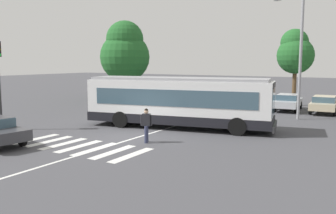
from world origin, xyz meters
TOP-DOWN VIEW (x-y plane):
  - ground_plane at (0.00, 0.00)m, footprint 160.00×160.00m
  - city_transit_bus at (0.72, 3.80)m, footprint 11.60×4.77m
  - pedestrian_crossing_street at (1.36, -0.58)m, footprint 0.53×0.40m
  - parked_car_teal at (-6.21, 15.21)m, footprint 2.25×4.66m
  - parked_car_red at (-3.55, 15.03)m, footprint 2.00×4.56m
  - parked_car_blue at (-0.85, 15.64)m, footprint 1.98×4.55m
  - parked_car_black at (2.04, 15.59)m, footprint 2.23×4.65m
  - parked_car_silver at (4.58, 15.25)m, footprint 2.17×4.63m
  - parked_car_champagne at (7.38, 15.14)m, footprint 2.06×4.59m
  - twin_arm_street_lamp at (6.29, 10.91)m, footprint 4.03×0.32m
  - background_tree_left at (-12.14, 15.11)m, footprint 5.16×5.16m
  - background_tree_right at (4.21, 18.94)m, footprint 3.29×3.29m
  - crosswalk_painted_stripes at (-0.92, -2.93)m, footprint 6.71×2.87m
  - lane_center_line at (0.25, 2.00)m, footprint 0.16×24.00m

SIDE VIEW (x-z plane):
  - ground_plane at x=0.00m, z-range 0.00..0.00m
  - lane_center_line at x=0.25m, z-range 0.00..0.01m
  - crosswalk_painted_stripes at x=-0.92m, z-range 0.00..0.01m
  - parked_car_teal at x=-6.21m, z-range 0.09..1.44m
  - parked_car_red at x=-3.55m, z-range 0.09..1.44m
  - parked_car_blue at x=-0.85m, z-range 0.09..1.44m
  - parked_car_black at x=2.04m, z-range 0.09..1.44m
  - parked_car_silver at x=4.58m, z-range 0.09..1.44m
  - parked_car_champagne at x=7.38m, z-range 0.09..1.44m
  - pedestrian_crossing_street at x=1.36m, z-range 0.11..1.83m
  - city_transit_bus at x=0.72m, z-range 0.06..3.12m
  - background_tree_right at x=4.21m, z-range 1.39..8.32m
  - background_tree_left at x=-12.14m, z-range 0.89..9.09m
  - twin_arm_street_lamp at x=6.29m, z-range 0.99..9.56m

